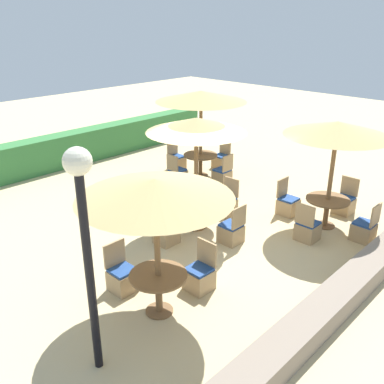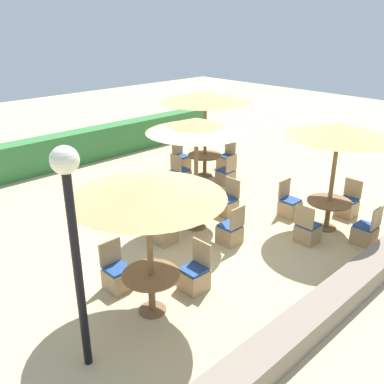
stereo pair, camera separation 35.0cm
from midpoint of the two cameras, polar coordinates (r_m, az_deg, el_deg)
ground_plane at (r=10.07m, az=3.38°, el=-5.69°), size 40.00×40.00×0.00m
hedge_row at (r=15.03m, az=-16.22°, el=5.33°), size 13.00×0.70×1.10m
stone_border at (r=8.39m, az=21.12°, el=-11.98°), size 10.00×0.56×0.41m
lamp_post at (r=5.60m, az=-14.04°, el=-3.54°), size 0.36×0.36×3.32m
parasol_back_right at (r=13.07m, az=2.61°, el=12.59°), size 2.75×2.75×2.68m
round_table_back_right at (r=13.54m, az=2.46°, el=4.40°), size 1.07×1.07×0.70m
patio_chair_back_right_south at (r=13.01m, az=5.33°, el=2.20°), size 0.46×0.46×0.93m
patio_chair_back_right_east at (r=14.38m, az=5.26°, el=4.19°), size 0.46×0.46×0.93m
patio_chair_back_right_north at (r=14.30m, az=-0.72°, el=4.17°), size 0.46×0.46×0.93m
patio_chair_back_right_west at (r=13.01m, az=-0.73°, el=2.30°), size 0.46×0.46×0.93m
parasol_front_right at (r=10.08m, az=19.96°, el=7.71°), size 2.38×2.38×2.58m
round_table_front_right at (r=10.66m, az=18.66°, el=-1.92°), size 1.03×1.03×0.72m
patio_chair_front_right_west at (r=10.02m, az=16.09°, el=-5.08°), size 0.46×0.46×0.93m
patio_chair_front_right_north at (r=11.19m, az=13.72°, el=-1.83°), size 0.46×0.46×0.93m
patio_chair_front_right_east at (r=11.65m, az=20.80°, el=-1.72°), size 0.46×0.46×0.93m
patio_chair_front_right_south at (r=10.39m, az=23.02°, el=-5.03°), size 0.46×0.46×0.93m
parasol_front_left at (r=6.57m, az=-4.46°, el=0.43°), size 2.48×2.48×2.46m
round_table_front_left at (r=7.38m, az=-4.06°, el=-11.98°), size 0.98×0.98×0.75m
patio_chair_front_left_north at (r=8.19m, az=-8.67°, el=-10.99°), size 0.46×0.46×0.93m
patio_chair_front_left_east at (r=8.09m, az=1.60°, el=-11.20°), size 0.46×0.46×0.93m
parasol_center at (r=9.52m, az=1.64°, el=8.82°), size 2.26×2.26×2.68m
round_table_center at (r=10.14m, az=1.52°, el=-1.69°), size 1.16×1.16×0.74m
patio_chair_center_west at (r=9.61m, az=-2.69°, el=-5.37°), size 0.46×0.46×0.93m
patio_chair_center_south at (r=9.64m, az=6.16°, el=-5.38°), size 0.46×0.46×0.93m
patio_chair_center_east at (r=10.99m, az=5.62°, el=-1.72°), size 0.46×0.46×0.93m
patio_chair_center_north at (r=10.99m, az=-2.37°, el=-1.64°), size 0.46×0.46×0.93m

